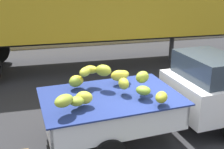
{
  "coord_description": "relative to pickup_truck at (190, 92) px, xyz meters",
  "views": [
    {
      "loc": [
        -2.43,
        -4.88,
        3.35
      ],
      "look_at": [
        -0.96,
        0.66,
        1.29
      ],
      "focal_mm": 45.01,
      "sensor_mm": 36.0,
      "label": 1
    }
  ],
  "objects": [
    {
      "name": "pickup_truck",
      "position": [
        0.0,
        0.0,
        0.0
      ],
      "size": [
        4.89,
        2.09,
        1.7
      ],
      "rotation": [
        0.0,
        0.0,
        0.07
      ],
      "color": "white",
      "rests_on": "ground"
    },
    {
      "name": "ground",
      "position": [
        -0.69,
        -0.17,
        -0.89
      ],
      "size": [
        220.0,
        220.0,
        0.0
      ],
      "primitive_type": "plane",
      "color": "#28282B"
    },
    {
      "name": "curb_strip",
      "position": [
        -0.69,
        8.67,
        -0.81
      ],
      "size": [
        80.0,
        0.8,
        0.16
      ],
      "primitive_type": "cube",
      "color": "gray",
      "rests_on": "ground"
    }
  ]
}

